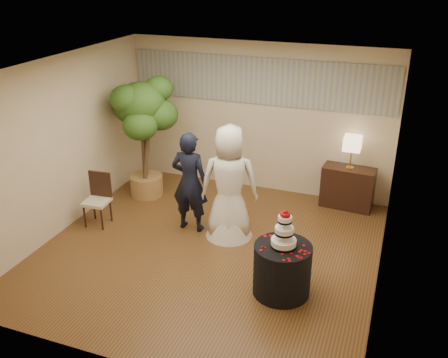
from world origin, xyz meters
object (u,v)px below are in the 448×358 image
at_px(groom, 190,182).
at_px(ficus_tree, 143,138).
at_px(console, 348,187).
at_px(table_lamp, 351,152).
at_px(cake_table, 282,269).
at_px(bride, 229,183).
at_px(wedding_cake, 284,229).
at_px(side_chair, 96,200).

xyz_separation_m(groom, ficus_tree, (-1.30, 0.88, 0.30)).
bearing_deg(console, table_lamp, 0.00).
bearing_deg(groom, cake_table, 147.11).
xyz_separation_m(bride, table_lamp, (1.64, 1.69, 0.12)).
bearing_deg(cake_table, bride, 134.73).
height_order(cake_table, ficus_tree, ficus_tree).
relative_size(console, ficus_tree, 0.40).
distance_m(groom, wedding_cake, 2.19).
height_order(bride, side_chair, bride).
bearing_deg(cake_table, table_lamp, 80.73).
height_order(console, table_lamp, table_lamp).
xyz_separation_m(cake_table, ficus_tree, (-3.14, 2.06, 0.78)).
relative_size(wedding_cake, table_lamp, 0.91).
bearing_deg(bride, ficus_tree, -41.19).
xyz_separation_m(console, table_lamp, (0.00, 0.00, 0.67)).
bearing_deg(groom, wedding_cake, 147.11).
relative_size(bride, console, 2.05).
relative_size(bride, wedding_cake, 3.54).
distance_m(console, ficus_tree, 3.78).
bearing_deg(bride, console, -151.20).
relative_size(groom, ficus_tree, 0.73).
bearing_deg(wedding_cake, ficus_tree, 146.74).
bearing_deg(groom, table_lamp, -144.03).
bearing_deg(table_lamp, wedding_cake, -99.27).
xyz_separation_m(console, ficus_tree, (-3.61, -0.81, 0.76)).
distance_m(groom, cake_table, 2.24).
xyz_separation_m(cake_table, side_chair, (-3.36, 0.75, 0.09)).
xyz_separation_m(bride, cake_table, (1.17, -1.18, -0.57)).
height_order(groom, bride, bride).
bearing_deg(table_lamp, ficus_tree, -167.31).
height_order(cake_table, console, console).
distance_m(wedding_cake, ficus_tree, 3.76).
bearing_deg(console, wedding_cake, -95.12).
height_order(console, ficus_tree, ficus_tree).
bearing_deg(ficus_tree, console, 12.69).
relative_size(table_lamp, ficus_tree, 0.25).
bearing_deg(wedding_cake, bride, 134.73).
xyz_separation_m(bride, wedding_cake, (1.17, -1.18, 0.05)).
distance_m(table_lamp, side_chair, 4.42).
height_order(bride, cake_table, bride).
distance_m(cake_table, console, 2.91).
relative_size(groom, wedding_cake, 3.20).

